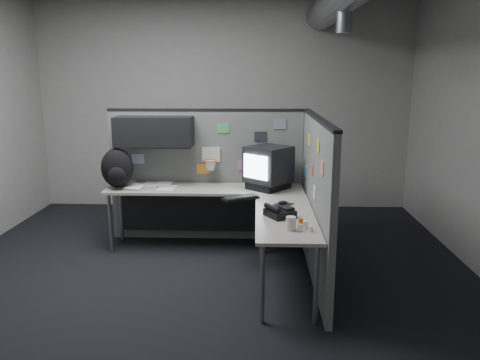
{
  "coord_description": "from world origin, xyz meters",
  "views": [
    {
      "loc": [
        0.51,
        -4.34,
        2.03
      ],
      "look_at": [
        0.34,
        0.35,
        0.97
      ],
      "focal_mm": 35.0,
      "sensor_mm": 36.0,
      "label": 1
    }
  ],
  "objects_px": {
    "phone": "(279,212)",
    "backpack": "(117,169)",
    "desk": "(224,204)",
    "monitor": "(268,167)",
    "keyboard": "(241,198)"
  },
  "relations": [
    {
      "from": "phone",
      "to": "backpack",
      "type": "bearing_deg",
      "value": 128.68
    },
    {
      "from": "desk",
      "to": "monitor",
      "type": "distance_m",
      "value": 0.68
    },
    {
      "from": "monitor",
      "to": "keyboard",
      "type": "xyz_separation_m",
      "value": [
        -0.3,
        -0.51,
        -0.24
      ]
    },
    {
      "from": "monitor",
      "to": "backpack",
      "type": "distance_m",
      "value": 1.76
    },
    {
      "from": "desk",
      "to": "phone",
      "type": "bearing_deg",
      "value": -55.31
    },
    {
      "from": "keyboard",
      "to": "phone",
      "type": "bearing_deg",
      "value": -45.16
    },
    {
      "from": "desk",
      "to": "keyboard",
      "type": "relative_size",
      "value": 5.61
    },
    {
      "from": "monitor",
      "to": "keyboard",
      "type": "bearing_deg",
      "value": -125.39
    },
    {
      "from": "phone",
      "to": "monitor",
      "type": "bearing_deg",
      "value": 73.27
    },
    {
      "from": "keyboard",
      "to": "phone",
      "type": "relative_size",
      "value": 1.27
    },
    {
      "from": "desk",
      "to": "keyboard",
      "type": "bearing_deg",
      "value": -50.88
    },
    {
      "from": "monitor",
      "to": "keyboard",
      "type": "relative_size",
      "value": 1.48
    },
    {
      "from": "phone",
      "to": "backpack",
      "type": "distance_m",
      "value": 2.14
    },
    {
      "from": "desk",
      "to": "keyboard",
      "type": "xyz_separation_m",
      "value": [
        0.19,
        -0.24,
        0.13
      ]
    },
    {
      "from": "desk",
      "to": "monitor",
      "type": "relative_size",
      "value": 3.79
    }
  ]
}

